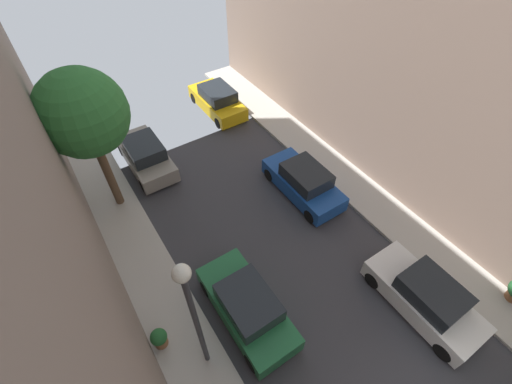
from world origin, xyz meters
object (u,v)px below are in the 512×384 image
parked_car_left_4 (247,307)px  parked_car_right_4 (217,100)px  parked_car_right_2 (425,297)px  potted_plant_5 (159,338)px  street_tree_2 (83,114)px  parked_car_right_3 (304,182)px  lamp_post (192,309)px  parked_car_left_5 (145,155)px

parked_car_left_4 → parked_car_right_4: bearing=65.4°
parked_car_right_2 → potted_plant_5: size_ratio=5.10×
potted_plant_5 → street_tree_2: bearing=82.4°
parked_car_right_2 → parked_car_right_4: bearing=90.0°
parked_car_right_3 → parked_car_left_4: bearing=-146.0°
street_tree_2 → parked_car_right_3: bearing=-28.8°
parked_car_right_4 → potted_plant_5: size_ratio=5.10×
parked_car_left_4 → lamp_post: lamp_post is taller
parked_car_right_4 → potted_plant_5: bearing=-127.0°
potted_plant_5 → parked_car_right_3: bearing=19.2°
parked_car_right_4 → potted_plant_5: 13.87m
parked_car_right_2 → lamp_post: 8.36m
parked_car_left_5 → potted_plant_5: size_ratio=5.10×
parked_car_right_3 → lamp_post: (-7.30, -4.18, 3.14)m
parked_car_right_2 → potted_plant_5: bearing=155.1°
parked_car_left_4 → parked_car_right_3: (5.40, 3.64, 0.00)m
parked_car_left_4 → parked_car_right_2: (5.40, -3.16, 0.00)m
parked_car_right_4 → street_tree_2: bearing=-151.2°
parked_car_right_4 → street_tree_2: (-7.42, -4.08, 4.18)m
parked_car_left_5 → potted_plant_5: 9.20m
parked_car_left_5 → parked_car_right_4: same height
parked_car_right_2 → lamp_post: lamp_post is taller
parked_car_left_5 → potted_plant_5: bearing=-108.7°
parked_car_left_4 → parked_car_left_5: (0.00, 9.44, 0.00)m
parked_car_left_4 → parked_car_left_5: bearing=90.0°
parked_car_left_4 → parked_car_right_2: bearing=-30.3°
potted_plant_5 → lamp_post: bearing=-50.3°
parked_car_left_4 → potted_plant_5: (-2.95, 0.72, -0.13)m
street_tree_2 → potted_plant_5: 8.26m
parked_car_right_3 → parked_car_right_2: bearing=-90.0°
parked_car_left_5 → street_tree_2: bearing=-139.5°
parked_car_left_5 → street_tree_2: (-2.02, -1.73, 4.18)m
lamp_post → parked_car_left_4: bearing=16.0°
parked_car_right_2 → street_tree_2: street_tree_2 is taller
parked_car_right_3 → lamp_post: 8.98m
parked_car_right_4 → potted_plant_5: parked_car_right_4 is taller
parked_car_left_4 → street_tree_2: size_ratio=0.65×
parked_car_left_5 → parked_car_right_2: (5.40, -12.59, 0.00)m
parked_car_right_3 → lamp_post: bearing=-150.2°
parked_car_left_4 → parked_car_left_5: 9.44m
street_tree_2 → lamp_post: bearing=-89.2°
parked_car_left_5 → parked_car_right_4: (5.40, 2.35, 0.00)m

